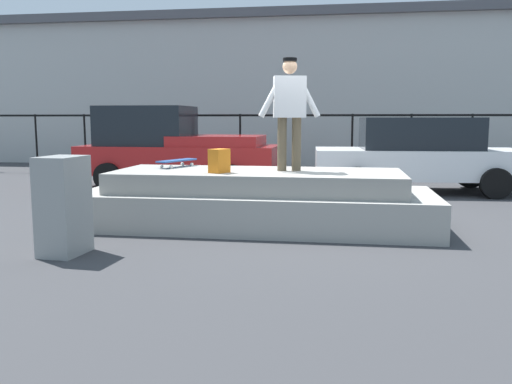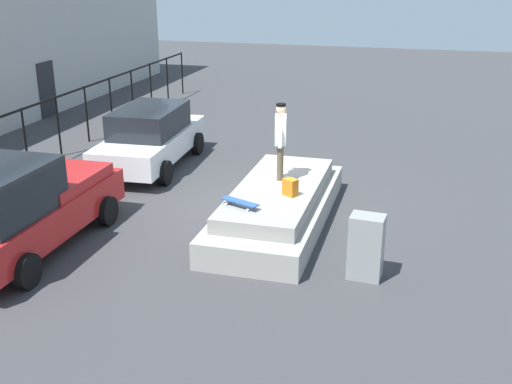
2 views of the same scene
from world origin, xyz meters
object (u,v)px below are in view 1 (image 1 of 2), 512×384
(car_white_sedan_mid, at_px, (418,154))
(utility_box, at_px, (63,206))
(skateboarder, at_px, (290,106))
(car_red_pickup_near, at_px, (173,148))
(backpack, at_px, (219,161))
(skateboard, at_px, (177,161))

(car_white_sedan_mid, relative_size, utility_box, 3.87)
(skateboarder, relative_size, utility_box, 1.41)
(skateboarder, xyz_separation_m, car_red_pickup_near, (-3.23, 4.37, -0.89))
(skateboarder, height_order, car_red_pickup_near, skateboarder)
(backpack, xyz_separation_m, car_white_sedan_mid, (3.48, 4.73, -0.18))
(skateboarder, height_order, utility_box, skateboarder)
(skateboarder, distance_m, skateboard, 2.11)
(skateboard, xyz_separation_m, car_red_pickup_near, (-1.34, 4.01, -0.01))
(car_white_sedan_mid, bearing_deg, skateboarder, -120.25)
(skateboarder, xyz_separation_m, backpack, (-0.99, -0.45, -0.81))
(skateboard, bearing_deg, car_red_pickup_near, 108.49)
(car_red_pickup_near, bearing_deg, skateboard, -71.51)
(backpack, bearing_deg, skateboard, 75.61)
(backpack, height_order, car_white_sedan_mid, car_white_sedan_mid)
(skateboarder, distance_m, car_white_sedan_mid, 5.05)
(utility_box, bearing_deg, car_red_pickup_near, 100.41)
(skateboarder, height_order, car_white_sedan_mid, skateboarder)
(skateboarder, distance_m, car_red_pickup_near, 5.51)
(car_white_sedan_mid, bearing_deg, backpack, -126.38)
(backpack, height_order, car_red_pickup_near, car_red_pickup_near)
(skateboard, distance_m, car_red_pickup_near, 4.23)
(car_red_pickup_near, distance_m, utility_box, 6.61)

